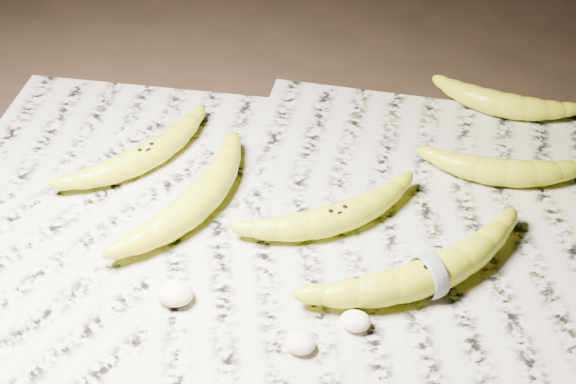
% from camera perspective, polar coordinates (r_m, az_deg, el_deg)
% --- Properties ---
extents(ground, '(3.00, 3.00, 0.00)m').
position_cam_1_polar(ground, '(0.91, -0.19, -3.86)').
color(ground, black).
rests_on(ground, ground).
extents(newspaper_patch, '(0.90, 0.70, 0.01)m').
position_cam_1_polar(newspaper_patch, '(0.92, 1.21, -3.28)').
color(newspaper_patch, '#ACA893').
rests_on(newspaper_patch, ground).
extents(banana_left_a, '(0.16, 0.19, 0.04)m').
position_cam_1_polar(banana_left_a, '(1.01, -10.08, 2.67)').
color(banana_left_a, '#BECB19').
rests_on(banana_left_a, newspaper_patch).
extents(banana_left_b, '(0.14, 0.22, 0.04)m').
position_cam_1_polar(banana_left_b, '(0.94, -6.37, -0.48)').
color(banana_left_b, '#BECB19').
rests_on(banana_left_b, newspaper_patch).
extents(banana_center, '(0.20, 0.16, 0.04)m').
position_cam_1_polar(banana_center, '(0.91, 3.47, -1.74)').
color(banana_center, '#BECB19').
rests_on(banana_center, newspaper_patch).
extents(banana_taped, '(0.24, 0.20, 0.04)m').
position_cam_1_polar(banana_taped, '(0.86, 10.06, -5.71)').
color(banana_taped, '#BECB19').
rests_on(banana_taped, newspaper_patch).
extents(banana_upper_a, '(0.18, 0.06, 0.04)m').
position_cam_1_polar(banana_upper_a, '(1.01, 15.25, 1.51)').
color(banana_upper_a, '#BECB19').
rests_on(banana_upper_a, newspaper_patch).
extents(banana_upper_b, '(0.18, 0.09, 0.03)m').
position_cam_1_polar(banana_upper_b, '(1.12, 14.93, 6.21)').
color(banana_upper_b, '#BECB19').
rests_on(banana_upper_b, newspaper_patch).
extents(measuring_tape, '(0.03, 0.04, 0.05)m').
position_cam_1_polar(measuring_tape, '(0.86, 10.06, -5.71)').
color(measuring_tape, white).
rests_on(measuring_tape, newspaper_patch).
extents(flesh_chunk_a, '(0.04, 0.03, 0.02)m').
position_cam_1_polar(flesh_chunk_a, '(0.85, -8.07, -6.95)').
color(flesh_chunk_a, '#F3E6BC').
rests_on(flesh_chunk_a, newspaper_patch).
extents(flesh_chunk_b, '(0.03, 0.03, 0.02)m').
position_cam_1_polar(flesh_chunk_b, '(0.80, 0.86, -10.53)').
color(flesh_chunk_b, '#F3E6BC').
rests_on(flesh_chunk_b, newspaper_patch).
extents(flesh_chunk_c, '(0.03, 0.03, 0.02)m').
position_cam_1_polar(flesh_chunk_c, '(0.82, 4.82, -8.95)').
color(flesh_chunk_c, '#F3E6BC').
rests_on(flesh_chunk_c, newspaper_patch).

